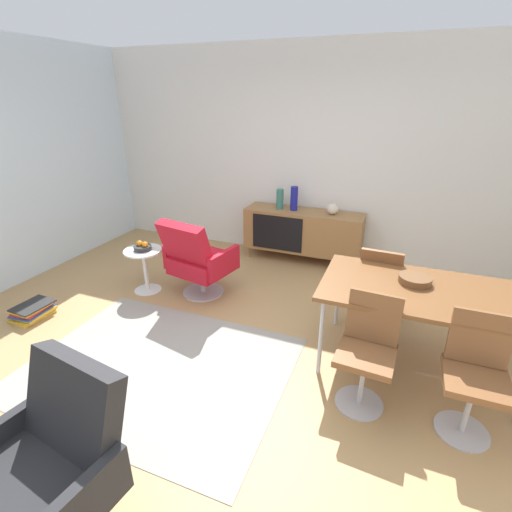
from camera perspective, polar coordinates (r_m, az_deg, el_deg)
The scene contains 17 objects.
ground_plane at distance 3.45m, azimuth -2.41°, elevation -15.33°, with size 8.32×8.32×0.00m, color tan.
wall_back at distance 5.23m, azimuth 9.33°, elevation 14.75°, with size 6.80×0.12×2.80m, color silver.
sideboard at distance 5.19m, azimuth 7.14°, elevation 3.85°, with size 1.60×0.45×0.72m.
vase_cobalt at distance 5.16m, azimuth 3.68°, elevation 8.70°, with size 0.10×0.10×0.27m.
vase_sculptural_dark at distance 5.10m, azimuth 5.85°, elevation 8.74°, with size 0.10×0.10×0.32m.
vase_ceramic_small at distance 5.01m, azimuth 11.63°, elevation 7.07°, with size 0.15×0.15×0.14m.
dining_table at distance 3.28m, azimuth 24.24°, elevation -5.36°, with size 1.60×0.90×0.74m.
wooden_bowl_on_table at distance 3.33m, azimuth 23.14°, elevation -3.32°, with size 0.26×0.26×0.06m, color brown.
dining_chair_front_right at distance 2.97m, azimuth 30.55°, elevation -15.08°, with size 0.40×0.43×0.86m.
dining_chair_back_left at distance 3.87m, azimuth 18.39°, elevation -3.82°, with size 0.42×0.44×0.86m.
dining_chair_front_left at distance 2.90m, azimuth 16.69°, elevation -13.36°, with size 0.42×0.45×0.86m.
lounge_chair_red at distance 4.26m, azimuth -8.97°, elevation -0.35°, with size 0.80×0.76×0.95m.
armchair_black_shell at distance 2.38m, azimuth -28.79°, elevation -25.76°, with size 0.79×0.73×0.95m.
side_table_round at distance 4.57m, azimuth -16.62°, elevation -1.39°, with size 0.44×0.44×0.52m.
fruit_bowl at distance 4.48m, azimuth -16.96°, elevation 1.35°, with size 0.20×0.20×0.11m.
magazine_stack at distance 4.62m, azimuth -30.97°, elevation -7.18°, with size 0.33×0.40×0.14m.
area_rug at distance 3.47m, azimuth -14.70°, elevation -15.99°, with size 2.20×1.70×0.01m, color gray.
Camera 1 is at (1.12, -2.45, 2.16)m, focal length 26.17 mm.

